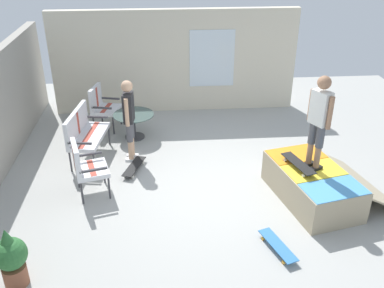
{
  "coord_description": "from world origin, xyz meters",
  "views": [
    {
      "loc": [
        -6.51,
        0.87,
        4.38
      ],
      "look_at": [
        0.47,
        0.34,
        0.7
      ],
      "focal_mm": 40.16,
      "sensor_mm": 36.0,
      "label": 1
    }
  ],
  "objects_px": {
    "patio_chair_by_wall": "(84,164)",
    "skateboard_on_ramp": "(298,164)",
    "skate_ramp": "(313,184)",
    "skateboard_by_bench": "(134,167)",
    "skateboard_spare": "(278,246)",
    "patio_bench": "(83,130)",
    "patio_table": "(134,121)",
    "person_skater": "(319,117)",
    "patio_chair_near_house": "(101,104)",
    "potted_plant": "(11,257)",
    "person_watching": "(129,115)"
  },
  "relations": [
    {
      "from": "skateboard_spare",
      "to": "patio_chair_near_house",
      "type": "bearing_deg",
      "value": 34.18
    },
    {
      "from": "patio_chair_near_house",
      "to": "potted_plant",
      "type": "relative_size",
      "value": 1.11
    },
    {
      "from": "patio_chair_by_wall",
      "to": "skateboard_on_ramp",
      "type": "distance_m",
      "value": 3.68
    },
    {
      "from": "patio_bench",
      "to": "patio_table",
      "type": "relative_size",
      "value": 1.46
    },
    {
      "from": "person_skater",
      "to": "skateboard_by_bench",
      "type": "height_order",
      "value": "person_skater"
    },
    {
      "from": "skate_ramp",
      "to": "potted_plant",
      "type": "height_order",
      "value": "potted_plant"
    },
    {
      "from": "person_watching",
      "to": "skateboard_spare",
      "type": "bearing_deg",
      "value": -142.07
    },
    {
      "from": "person_watching",
      "to": "skateboard_on_ramp",
      "type": "relative_size",
      "value": 2.05
    },
    {
      "from": "patio_chair_by_wall",
      "to": "patio_table",
      "type": "bearing_deg",
      "value": -18.64
    },
    {
      "from": "patio_chair_by_wall",
      "to": "skateboard_spare",
      "type": "relative_size",
      "value": 1.24
    },
    {
      "from": "patio_bench",
      "to": "person_watching",
      "type": "distance_m",
      "value": 1.02
    },
    {
      "from": "skateboard_spare",
      "to": "person_watching",
      "type": "bearing_deg",
      "value": 37.93
    },
    {
      "from": "person_watching",
      "to": "skateboard_on_ramp",
      "type": "height_order",
      "value": "person_watching"
    },
    {
      "from": "patio_bench",
      "to": "skateboard_spare",
      "type": "xyz_separation_m",
      "value": [
        -3.08,
        -3.24,
        -0.53
      ]
    },
    {
      "from": "skate_ramp",
      "to": "skateboard_spare",
      "type": "bearing_deg",
      "value": 143.53
    },
    {
      "from": "skateboard_spare",
      "to": "potted_plant",
      "type": "distance_m",
      "value": 3.72
    },
    {
      "from": "skate_ramp",
      "to": "skateboard_by_bench",
      "type": "bearing_deg",
      "value": 69.18
    },
    {
      "from": "skateboard_spare",
      "to": "potted_plant",
      "type": "height_order",
      "value": "potted_plant"
    },
    {
      "from": "skateboard_spare",
      "to": "potted_plant",
      "type": "bearing_deg",
      "value": 95.92
    },
    {
      "from": "skateboard_on_ramp",
      "to": "potted_plant",
      "type": "relative_size",
      "value": 0.9
    },
    {
      "from": "patio_table",
      "to": "skateboard_by_bench",
      "type": "distance_m",
      "value": 1.48
    },
    {
      "from": "patio_chair_by_wall",
      "to": "patio_table",
      "type": "relative_size",
      "value": 1.13
    },
    {
      "from": "patio_chair_near_house",
      "to": "skateboard_by_bench",
      "type": "bearing_deg",
      "value": -158.04
    },
    {
      "from": "skate_ramp",
      "to": "patio_chair_by_wall",
      "type": "height_order",
      "value": "patio_chair_by_wall"
    },
    {
      "from": "potted_plant",
      "to": "patio_table",
      "type": "bearing_deg",
      "value": -18.13
    },
    {
      "from": "patio_bench",
      "to": "patio_table",
      "type": "xyz_separation_m",
      "value": [
        0.83,
        -0.96,
        -0.21
      ]
    },
    {
      "from": "skateboard_spare",
      "to": "skateboard_on_ramp",
      "type": "xyz_separation_m",
      "value": [
        1.34,
        -0.64,
        0.6
      ]
    },
    {
      "from": "person_skater",
      "to": "skateboard_by_bench",
      "type": "bearing_deg",
      "value": 70.15
    },
    {
      "from": "patio_chair_by_wall",
      "to": "patio_table",
      "type": "xyz_separation_m",
      "value": [
        2.2,
        -0.74,
        -0.21
      ]
    },
    {
      "from": "skate_ramp",
      "to": "skateboard_on_ramp",
      "type": "distance_m",
      "value": 0.49
    },
    {
      "from": "skateboard_by_bench",
      "to": "potted_plant",
      "type": "height_order",
      "value": "potted_plant"
    },
    {
      "from": "skateboard_by_bench",
      "to": "skateboard_on_ramp",
      "type": "distance_m",
      "value": 3.14
    },
    {
      "from": "skate_ramp",
      "to": "skateboard_spare",
      "type": "relative_size",
      "value": 2.63
    },
    {
      "from": "skateboard_spare",
      "to": "patio_chair_by_wall",
      "type": "bearing_deg",
      "value": 60.45
    },
    {
      "from": "skateboard_on_ramp",
      "to": "patio_table",
      "type": "bearing_deg",
      "value": 48.59
    },
    {
      "from": "patio_table",
      "to": "person_watching",
      "type": "relative_size",
      "value": 0.53
    },
    {
      "from": "skateboard_by_bench",
      "to": "patio_chair_near_house",
      "type": "bearing_deg",
      "value": 21.96
    },
    {
      "from": "person_watching",
      "to": "skateboard_by_bench",
      "type": "distance_m",
      "value": 1.02
    },
    {
      "from": "person_watching",
      "to": "person_skater",
      "type": "distance_m",
      "value": 3.6
    },
    {
      "from": "skateboard_on_ramp",
      "to": "patio_chair_near_house",
      "type": "bearing_deg",
      "value": 49.63
    },
    {
      "from": "skate_ramp",
      "to": "patio_chair_by_wall",
      "type": "bearing_deg",
      "value": 83.56
    },
    {
      "from": "patio_bench",
      "to": "potted_plant",
      "type": "bearing_deg",
      "value": 172.69
    },
    {
      "from": "patio_bench",
      "to": "patio_chair_near_house",
      "type": "height_order",
      "value": "same"
    },
    {
      "from": "patio_chair_by_wall",
      "to": "person_skater",
      "type": "xyz_separation_m",
      "value": [
        -0.37,
        -3.91,
        0.93
      ]
    },
    {
      "from": "person_skater",
      "to": "skateboard_on_ramp",
      "type": "height_order",
      "value": "person_skater"
    },
    {
      "from": "skateboard_by_bench",
      "to": "skateboard_spare",
      "type": "distance_m",
      "value": 3.32
    },
    {
      "from": "patio_table",
      "to": "skateboard_by_bench",
      "type": "relative_size",
      "value": 1.1
    },
    {
      "from": "skate_ramp",
      "to": "person_skater",
      "type": "distance_m",
      "value": 1.25
    },
    {
      "from": "patio_bench",
      "to": "skate_ramp",
      "type": "bearing_deg",
      "value": -113.55
    },
    {
      "from": "person_skater",
      "to": "skateboard_on_ramp",
      "type": "xyz_separation_m",
      "value": [
        -0.0,
        0.24,
        -0.87
      ]
    }
  ]
}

